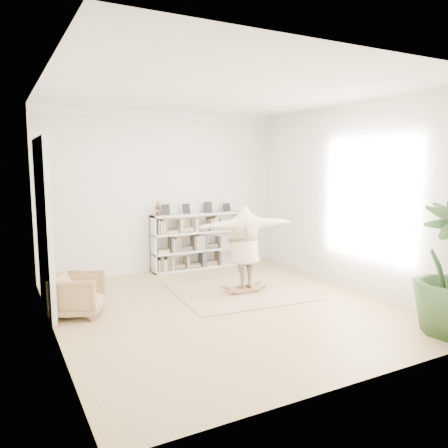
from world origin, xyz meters
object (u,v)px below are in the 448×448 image
Objects in this scene: person at (244,245)px; rocker_board at (244,289)px; armchair at (78,295)px; bookshelf at (197,242)px.

rocker_board is at bearing 4.30° from person.
rocker_board is at bearing -69.03° from armchair.
armchair is 0.39× the size of person.
armchair reaches higher than rocker_board.
person is (-0.04, -2.23, 0.29)m from bookshelf.
person is (0.00, 0.00, 0.85)m from rocker_board.
bookshelf is at bearing -86.63° from person.
person is at bearing 4.30° from rocker_board.
rocker_board is at bearing -90.92° from bookshelf.
armchair is 3.03m from rocker_board.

